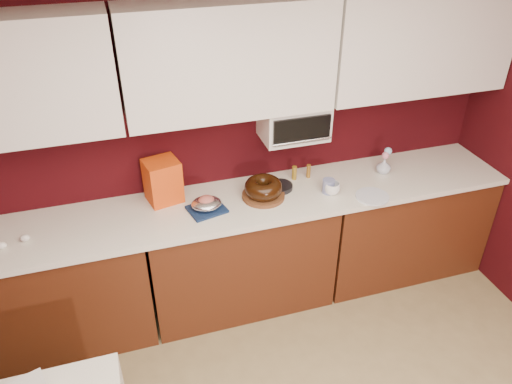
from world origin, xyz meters
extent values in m
cube|color=white|center=(0.00, 0.00, 2.50)|extent=(4.00, 4.50, 0.02)
cube|color=#36070B|center=(0.00, 2.25, 1.25)|extent=(4.00, 0.02, 2.50)
cube|color=#4E220F|center=(-1.33, 1.94, 0.43)|extent=(1.31, 0.58, 0.86)
cube|color=#4E220F|center=(0.00, 1.94, 0.43)|extent=(1.31, 0.58, 0.86)
cube|color=#4E220F|center=(1.33, 1.94, 0.43)|extent=(1.31, 0.58, 0.86)
cube|color=silver|center=(0.00, 1.94, 0.88)|extent=(4.00, 0.62, 0.04)
cube|color=white|center=(0.00, 2.08, 1.85)|extent=(1.31, 0.33, 0.70)
cube|color=white|center=(1.33, 2.08, 1.85)|extent=(1.31, 0.33, 0.70)
cube|color=white|center=(0.45, 2.10, 1.38)|extent=(0.45, 0.30, 0.25)
cube|color=black|center=(0.45, 1.94, 1.38)|extent=(0.40, 0.02, 0.18)
cylinder|color=silver|center=(0.45, 1.93, 1.30)|extent=(0.42, 0.02, 0.02)
cylinder|color=brown|center=(0.18, 1.94, 0.91)|extent=(0.35, 0.35, 0.03)
torus|color=black|center=(0.18, 1.94, 0.98)|extent=(0.32, 0.32, 0.11)
cube|color=#132549|center=(-0.23, 1.90, 0.91)|extent=(0.28, 0.25, 0.02)
ellipsoid|color=silver|center=(-0.23, 1.90, 0.96)|extent=(0.23, 0.20, 0.07)
ellipsoid|color=#C06358|center=(-0.23, 1.90, 0.98)|extent=(0.14, 0.13, 0.07)
cube|color=red|center=(-0.48, 2.11, 1.05)|extent=(0.26, 0.24, 0.30)
cylinder|color=black|center=(0.33, 2.01, 0.92)|extent=(0.19, 0.19, 0.03)
imported|color=white|center=(0.66, 1.84, 0.95)|extent=(0.13, 0.13, 0.11)
cylinder|color=navy|center=(0.64, 1.87, 0.95)|extent=(0.10, 0.10, 0.10)
imported|color=silver|center=(1.15, 2.00, 0.96)|extent=(0.11, 0.11, 0.13)
sphere|color=pink|center=(1.15, 2.00, 1.05)|extent=(0.05, 0.05, 0.05)
sphere|color=#92C8EA|center=(1.18, 2.02, 1.07)|extent=(0.06, 0.06, 0.06)
cylinder|color=white|center=(0.91, 1.72, 0.91)|extent=(0.28, 0.28, 0.01)
cylinder|color=olive|center=(0.48, 2.11, 0.95)|extent=(0.05, 0.05, 0.11)
ellipsoid|color=white|center=(-1.49, 1.87, 0.92)|extent=(0.06, 0.05, 0.04)
ellipsoid|color=silver|center=(-1.37, 1.90, 0.92)|extent=(0.07, 0.05, 0.05)
cylinder|color=brown|center=(0.59, 2.10, 0.95)|extent=(0.04, 0.04, 0.10)
camera|label=1|loc=(-0.73, -0.83, 2.80)|focal=35.00mm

